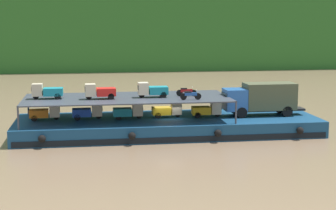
{
  "coord_description": "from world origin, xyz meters",
  "views": [
    {
      "loc": [
        -7.18,
        -48.5,
        10.61
      ],
      "look_at": [
        0.01,
        0.0,
        2.7
      ],
      "focal_mm": 57.2,
      "sensor_mm": 36.0,
      "label": 1
    }
  ],
  "objects_px": {
    "mini_truck_lower_bow": "(207,110)",
    "mini_truck_upper_fore": "(152,90)",
    "covered_lorry": "(261,98)",
    "mini_truck_lower_fore": "(167,110)",
    "mini_truck_lower_mid": "(128,111)",
    "motorcycle_upper_port": "(190,95)",
    "motorcycle_upper_centre": "(186,91)",
    "mini_truck_lower_aft": "(88,112)",
    "mini_truck_upper_stern": "(47,91)",
    "cargo_barge": "(168,126)",
    "mini_truck_lower_stern": "(45,112)",
    "mini_truck_upper_mid": "(100,91)"
  },
  "relations": [
    {
      "from": "covered_lorry",
      "to": "mini_truck_lower_aft",
      "type": "bearing_deg",
      "value": 178.11
    },
    {
      "from": "mini_truck_lower_fore",
      "to": "mini_truck_upper_stern",
      "type": "distance_m",
      "value": 11.13
    },
    {
      "from": "cargo_barge",
      "to": "covered_lorry",
      "type": "height_order",
      "value": "covered_lorry"
    },
    {
      "from": "mini_truck_lower_bow",
      "to": "motorcycle_upper_centre",
      "type": "bearing_deg",
      "value": 175.48
    },
    {
      "from": "mini_truck_lower_mid",
      "to": "mini_truck_lower_aft",
      "type": "bearing_deg",
      "value": 174.6
    },
    {
      "from": "mini_truck_upper_mid",
      "to": "mini_truck_upper_fore",
      "type": "bearing_deg",
      "value": 4.39
    },
    {
      "from": "mini_truck_lower_bow",
      "to": "mini_truck_upper_mid",
      "type": "height_order",
      "value": "mini_truck_upper_mid"
    },
    {
      "from": "cargo_barge",
      "to": "mini_truck_lower_fore",
      "type": "xyz_separation_m",
      "value": [
        -0.02,
        0.26,
        1.44
      ]
    },
    {
      "from": "cargo_barge",
      "to": "mini_truck_lower_aft",
      "type": "bearing_deg",
      "value": 176.46
    },
    {
      "from": "mini_truck_lower_fore",
      "to": "mini_truck_upper_stern",
      "type": "relative_size",
      "value": 1.0
    },
    {
      "from": "mini_truck_lower_stern",
      "to": "mini_truck_upper_fore",
      "type": "bearing_deg",
      "value": -4.85
    },
    {
      "from": "mini_truck_lower_bow",
      "to": "mini_truck_upper_fore",
      "type": "height_order",
      "value": "mini_truck_upper_fore"
    },
    {
      "from": "mini_truck_lower_fore",
      "to": "mini_truck_upper_stern",
      "type": "bearing_deg",
      "value": -179.55
    },
    {
      "from": "mini_truck_lower_mid",
      "to": "motorcycle_upper_port",
      "type": "xyz_separation_m",
      "value": [
        5.35,
        -2.38,
        1.74
      ]
    },
    {
      "from": "cargo_barge",
      "to": "mini_truck_lower_mid",
      "type": "xyz_separation_m",
      "value": [
        -3.67,
        0.11,
        1.44
      ]
    },
    {
      "from": "motorcycle_upper_centre",
      "to": "mini_truck_lower_fore",
      "type": "bearing_deg",
      "value": 172.38
    },
    {
      "from": "covered_lorry",
      "to": "mini_truck_lower_stern",
      "type": "height_order",
      "value": "covered_lorry"
    },
    {
      "from": "mini_truck_lower_stern",
      "to": "mini_truck_lower_mid",
      "type": "bearing_deg",
      "value": -3.41
    },
    {
      "from": "mini_truck_lower_bow",
      "to": "mini_truck_upper_mid",
      "type": "distance_m",
      "value": 10.17
    },
    {
      "from": "mini_truck_lower_stern",
      "to": "mini_truck_upper_fore",
      "type": "relative_size",
      "value": 1.01
    },
    {
      "from": "mini_truck_lower_stern",
      "to": "mini_truck_lower_fore",
      "type": "distance_m",
      "value": 11.21
    },
    {
      "from": "covered_lorry",
      "to": "mini_truck_lower_bow",
      "type": "height_order",
      "value": "covered_lorry"
    },
    {
      "from": "mini_truck_lower_stern",
      "to": "motorcycle_upper_centre",
      "type": "xyz_separation_m",
      "value": [
        12.95,
        -0.53,
        1.74
      ]
    },
    {
      "from": "mini_truck_upper_mid",
      "to": "motorcycle_upper_port",
      "type": "xyz_separation_m",
      "value": [
        7.96,
        -1.64,
        -0.26
      ]
    },
    {
      "from": "mini_truck_lower_aft",
      "to": "motorcycle_upper_centre",
      "type": "xyz_separation_m",
      "value": [
        9.11,
        -0.43,
        1.74
      ]
    },
    {
      "from": "cargo_barge",
      "to": "mini_truck_lower_mid",
      "type": "relative_size",
      "value": 10.17
    },
    {
      "from": "mini_truck_lower_stern",
      "to": "motorcycle_upper_centre",
      "type": "height_order",
      "value": "motorcycle_upper_centre"
    },
    {
      "from": "mini_truck_lower_bow",
      "to": "mini_truck_upper_stern",
      "type": "xyz_separation_m",
      "value": [
        -14.66,
        0.3,
        2.0
      ]
    },
    {
      "from": "mini_truck_upper_stern",
      "to": "motorcycle_upper_port",
      "type": "distance_m",
      "value": 12.9
    },
    {
      "from": "covered_lorry",
      "to": "mini_truck_lower_mid",
      "type": "xyz_separation_m",
      "value": [
        -12.64,
        0.19,
        -1.0
      ]
    },
    {
      "from": "cargo_barge",
      "to": "motorcycle_upper_port",
      "type": "bearing_deg",
      "value": -53.5
    },
    {
      "from": "motorcycle_upper_port",
      "to": "motorcycle_upper_centre",
      "type": "height_order",
      "value": "same"
    },
    {
      "from": "mini_truck_upper_mid",
      "to": "motorcycle_upper_port",
      "type": "height_order",
      "value": "mini_truck_upper_mid"
    },
    {
      "from": "cargo_barge",
      "to": "mini_truck_upper_stern",
      "type": "distance_m",
      "value": 11.5
    },
    {
      "from": "cargo_barge",
      "to": "mini_truck_upper_fore",
      "type": "relative_size",
      "value": 10.09
    },
    {
      "from": "mini_truck_lower_aft",
      "to": "mini_truck_lower_mid",
      "type": "relative_size",
      "value": 1.01
    },
    {
      "from": "mini_truck_lower_stern",
      "to": "mini_truck_lower_mid",
      "type": "distance_m",
      "value": 7.57
    },
    {
      "from": "mini_truck_lower_aft",
      "to": "mini_truck_lower_bow",
      "type": "distance_m",
      "value": 11.08
    },
    {
      "from": "mini_truck_lower_mid",
      "to": "mini_truck_upper_fore",
      "type": "distance_m",
      "value": 2.98
    },
    {
      "from": "mini_truck_lower_mid",
      "to": "mini_truck_upper_fore",
      "type": "xyz_separation_m",
      "value": [
        2.18,
        -0.38,
        2.0
      ]
    },
    {
      "from": "mini_truck_lower_mid",
      "to": "mini_truck_lower_bow",
      "type": "bearing_deg",
      "value": -1.83
    },
    {
      "from": "mini_truck_lower_mid",
      "to": "mini_truck_lower_bow",
      "type": "relative_size",
      "value": 0.99
    },
    {
      "from": "cargo_barge",
      "to": "motorcycle_upper_centre",
      "type": "relative_size",
      "value": 14.71
    },
    {
      "from": "mini_truck_lower_mid",
      "to": "motorcycle_upper_centre",
      "type": "bearing_deg",
      "value": -0.85
    },
    {
      "from": "mini_truck_lower_mid",
      "to": "motorcycle_upper_centre",
      "type": "height_order",
      "value": "motorcycle_upper_centre"
    },
    {
      "from": "covered_lorry",
      "to": "mini_truck_lower_fore",
      "type": "height_order",
      "value": "covered_lorry"
    },
    {
      "from": "mini_truck_lower_stern",
      "to": "mini_truck_lower_bow",
      "type": "distance_m",
      "value": 14.93
    },
    {
      "from": "mini_truck_lower_fore",
      "to": "motorcycle_upper_centre",
      "type": "xyz_separation_m",
      "value": [
        1.75,
        -0.23,
        1.74
      ]
    },
    {
      "from": "mini_truck_upper_stern",
      "to": "mini_truck_upper_mid",
      "type": "bearing_deg",
      "value": -9.79
    },
    {
      "from": "mini_truck_lower_mid",
      "to": "mini_truck_upper_mid",
      "type": "xyz_separation_m",
      "value": [
        -2.61,
        -0.74,
        2.0
      ]
    }
  ]
}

